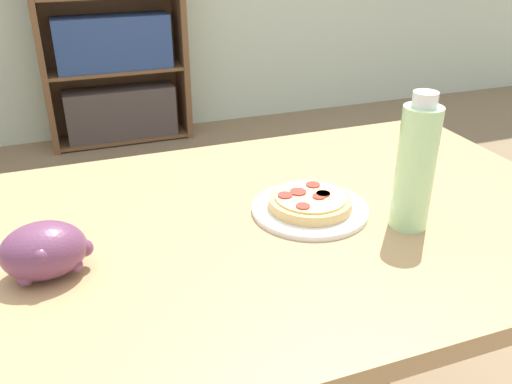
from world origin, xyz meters
TOP-DOWN VIEW (x-y plane):
  - dining_table at (0.01, -0.12)m, footprint 1.32×0.78m
  - pizza_on_plate at (0.14, -0.11)m, footprint 0.22×0.22m
  - grape_bunch at (-0.33, -0.16)m, footprint 0.14×0.10m
  - drink_bottle at (0.28, -0.22)m, footprint 0.07×0.07m
  - bookshelf at (0.07, 2.46)m, footprint 0.86×0.27m

SIDE VIEW (x-z plane):
  - bookshelf at x=0.07m, z-range -0.03..1.30m
  - dining_table at x=0.01m, z-range 0.28..1.06m
  - pizza_on_plate at x=0.14m, z-range 0.77..0.81m
  - grape_bunch at x=-0.33m, z-range 0.77..0.86m
  - drink_bottle at x=0.28m, z-range 0.77..1.01m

